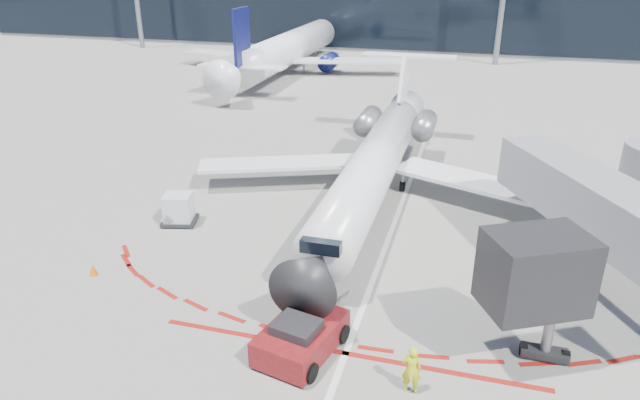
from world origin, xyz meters
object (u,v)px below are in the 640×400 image
(ramp_worker, at_px, (411,370))
(uld_container, at_px, (179,209))
(regional_jet, at_px, (376,160))
(pushback_tug, at_px, (301,337))

(ramp_worker, relative_size, uld_container, 0.86)
(ramp_worker, height_order, uld_container, ramp_worker)
(regional_jet, relative_size, uld_container, 13.17)
(pushback_tug, bearing_deg, regional_jet, 103.29)
(pushback_tug, height_order, ramp_worker, ramp_worker)
(uld_container, bearing_deg, pushback_tug, -55.58)
(regional_jet, distance_m, uld_container, 11.22)
(pushback_tug, distance_m, ramp_worker, 4.12)
(regional_jet, bearing_deg, pushback_tug, -89.62)
(regional_jet, height_order, pushback_tug, regional_jet)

